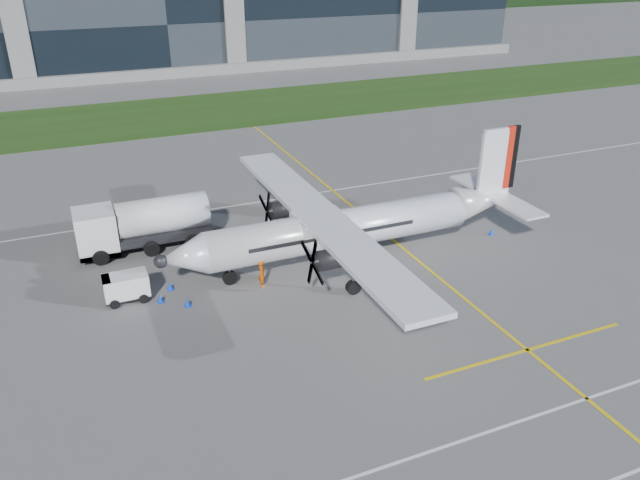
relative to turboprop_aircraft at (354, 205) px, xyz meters
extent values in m
plane|color=#5F5D5A|center=(0.84, 33.71, -3.78)|extent=(400.00, 400.00, 0.00)
cube|color=#1E3E10|center=(0.84, 41.71, -3.76)|extent=(400.00, 18.00, 0.04)
cube|color=black|center=(0.84, 73.71, 3.72)|extent=(120.00, 20.00, 15.00)
cube|color=black|center=(0.84, 133.71, -0.78)|extent=(400.00, 6.00, 6.00)
cube|color=yellow|center=(3.84, 3.71, -3.77)|extent=(0.20, 70.00, 0.01)
imported|color=#F25907|center=(-6.39, -0.96, -2.81)|extent=(0.71, 0.88, 1.92)
cone|color=blue|center=(-12.27, -0.44, -3.53)|extent=(0.36, 0.36, 0.50)
cone|color=blue|center=(10.58, -0.41, -3.53)|extent=(0.36, 0.36, 0.50)
cone|color=blue|center=(-11.50, 0.78, -3.53)|extent=(0.36, 0.36, 0.50)
cone|color=blue|center=(-10.95, -1.49, -3.53)|extent=(0.36, 0.36, 0.50)
camera|label=1|loc=(-15.81, -31.92, 14.78)|focal=35.00mm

